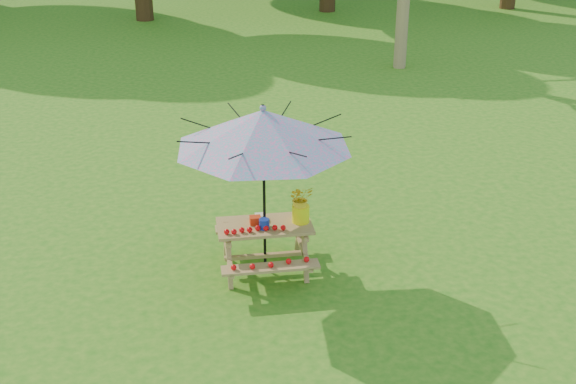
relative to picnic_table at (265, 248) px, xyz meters
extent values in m
cube|color=#926742|center=(0.00, 0.00, 0.32)|extent=(1.20, 0.62, 0.04)
cube|color=#926742|center=(0.00, -0.55, 0.03)|extent=(1.20, 0.22, 0.04)
cube|color=#926742|center=(0.00, 0.55, 0.03)|extent=(1.20, 0.22, 0.04)
cylinder|color=black|center=(0.00, 0.00, 0.80)|extent=(0.04, 0.04, 2.25)
cone|color=#20A9B6|center=(0.00, 0.00, 1.62)|extent=(2.76, 2.76, 0.47)
sphere|color=#20A9B6|center=(0.00, 0.00, 1.88)|extent=(0.08, 0.08, 0.08)
cube|color=red|center=(-0.11, 0.04, 0.39)|extent=(0.14, 0.12, 0.10)
cylinder|color=#132A9E|center=(-0.02, -0.11, 0.41)|extent=(0.13, 0.13, 0.13)
cube|color=silver|center=(-0.04, 0.15, 0.38)|extent=(0.13, 0.13, 0.07)
cylinder|color=#FFF80D|center=(0.46, 0.01, 0.46)|extent=(0.22, 0.22, 0.22)
imported|color=yellow|center=(0.46, 0.01, 0.67)|extent=(0.35, 0.32, 0.34)
camera|label=1|loc=(-0.97, -8.09, 4.48)|focal=45.00mm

